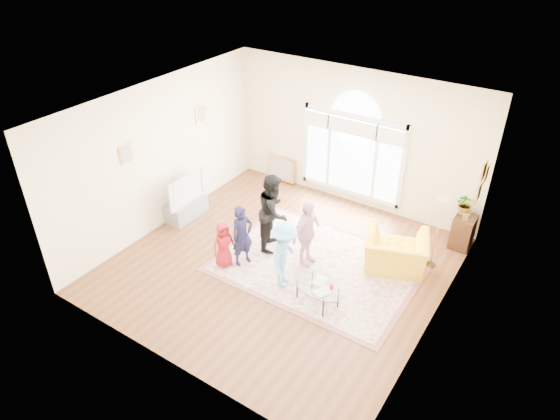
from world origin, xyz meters
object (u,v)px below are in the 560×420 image
Objects in this scene: tv_console at (186,209)px; coffee_table at (318,285)px; television at (184,188)px; armchair at (395,252)px; area_rug at (317,266)px.

coffee_table reaches higher than tv_console.
television reaches higher than armchair.
tv_console is 0.86× the size of armchair.
coffee_table is at bearing -12.49° from tv_console.
television reaches higher than area_rug.
area_rug is 3.39m from tv_console.
coffee_table is at bearing -60.67° from area_rug.
television is 4.73m from armchair.
area_rug is at bearing 135.12° from coffee_table.
area_rug is 3.11× the size of television.
area_rug is at bearing 12.45° from armchair.
armchair reaches higher than tv_console.
armchair is (4.65, 0.83, -0.38)m from television.
area_rug is at bearing 0.83° from tv_console.
coffee_table is at bearing -12.51° from television.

